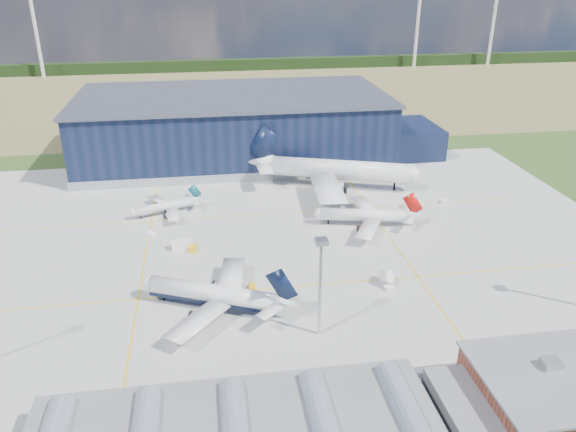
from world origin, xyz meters
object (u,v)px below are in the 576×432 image
object	(u,v)px
gse_tug_b	(253,288)
gse_van_a	(181,245)
hangar	(240,129)
airliner_widebody	(339,160)
gse_tug_a	(193,249)
gse_van_b	(365,218)
car_a	(459,376)
airliner_red	(363,209)
car_b	(537,367)
gse_van_c	(551,349)
gse_tug_c	(387,175)
gse_cart_b	(151,234)
airliner_navy	(210,285)
airstair	(386,279)
light_mast_center	(320,272)
gse_cart_a	(444,201)
airliner_regional	(163,203)

from	to	relation	value
gse_tug_b	gse_van_a	size ratio (longest dim) A/B	0.47
hangar	airliner_widebody	distance (m)	51.30
hangar	gse_tug_a	xyz separation A→B (m)	(-19.88, -81.72, -10.89)
gse_van_b	car_a	xyz separation A→B (m)	(-1.87, -72.53, -0.56)
airliner_red	car_b	distance (m)	71.98
gse_van_b	gse_van_c	size ratio (longest dim) A/B	0.96
hangar	gse_tug_c	distance (m)	62.67
gse_van_b	gse_cart_b	world-z (taller)	gse_van_b
airliner_red	gse_tug_c	xyz separation A→B (m)	(20.77, 40.00, -4.75)
airliner_navy	airstair	distance (m)	43.85
gse_tug_c	car_a	xyz separation A→B (m)	(-21.06, -110.00, -0.15)
airliner_widebody	airstair	world-z (taller)	airliner_widebody
gse_van_c	car_b	xyz separation A→B (m)	(-5.35, -4.22, -0.57)
car_a	gse_cart_b	bearing A→B (deg)	32.01
light_mast_center	gse_van_a	world-z (taller)	light_mast_center
gse_tug_b	gse_tug_c	xyz separation A→B (m)	(57.54, 71.82, 0.11)
gse_van_c	car_b	world-z (taller)	gse_van_c
gse_tug_a	airliner_red	bearing A→B (deg)	15.32
gse_van_c	car_a	size ratio (longest dim) A/B	1.57
gse_van_a	light_mast_center	bearing A→B (deg)	-157.24
gse_cart_a	gse_cart_b	distance (m)	95.82
airliner_navy	airliner_regional	bearing A→B (deg)	-52.33
gse_tug_c	gse_van_c	bearing A→B (deg)	-81.50
airliner_navy	airstair	world-z (taller)	airliner_navy
light_mast_center	gse_van_b	world-z (taller)	light_mast_center
gse_van_c	car_a	distance (m)	22.11
airliner_red	airliner_navy	bearing A→B (deg)	51.90
gse_tug_a	airliner_navy	bearing A→B (deg)	-76.03
gse_tug_b	airliner_widebody	bearing A→B (deg)	67.05
hangar	gse_tug_c	world-z (taller)	hangar
gse_cart_b	gse_tug_c	bearing A→B (deg)	-26.09
gse_van_a	gse_van_c	distance (m)	95.85
gse_cart_b	car_b	xyz separation A→B (m)	(79.58, -72.34, 0.01)
gse_tug_c	airstair	bearing A→B (deg)	-99.97
gse_tug_b	gse_cart_a	distance (m)	81.72
airliner_regional	gse_tug_b	world-z (taller)	airliner_regional
gse_tug_a	car_b	bearing A→B (deg)	-36.70
light_mast_center	gse_van_c	xyz separation A→B (m)	(45.71, -13.78, -14.24)
gse_tug_a	car_b	size ratio (longest dim) A/B	0.92
airstair	airliner_red	bearing A→B (deg)	77.41
airliner_regional	gse_van_a	bearing A→B (deg)	82.48
airliner_red	car_b	bearing A→B (deg)	115.54
gse_van_c	gse_van_a	bearing A→B (deg)	63.72
airliner_widebody	gse_tug_c	distance (m)	23.84
hangar	airliner_widebody	size ratio (longest dim) A/B	2.31
gse_cart_a	car_b	distance (m)	84.24
airliner_regional	airliner_widebody	bearing A→B (deg)	172.80
airliner_widebody	gse_tug_b	distance (m)	74.86
gse_tug_a	car_a	distance (m)	79.63
airliner_navy	airliner_red	size ratio (longest dim) A/B	1.17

